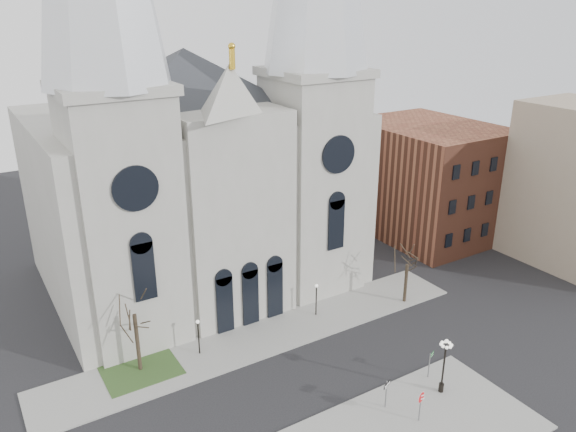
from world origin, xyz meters
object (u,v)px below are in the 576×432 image
one_way_sign (386,390)px  street_name_sign (430,363)px  stop_sign (421,400)px  globe_lamp (445,359)px

one_way_sign → street_name_sign: (5.34, 0.95, -0.26)m
stop_sign → globe_lamp: bearing=27.4°
stop_sign → globe_lamp: globe_lamp is taller
stop_sign → one_way_sign: (-1.09, 2.36, -0.24)m
stop_sign → street_name_sign: stop_sign is taller
one_way_sign → street_name_sign: one_way_sign is taller
stop_sign → one_way_sign: size_ratio=1.09×
street_name_sign → globe_lamp: bearing=-128.8°
street_name_sign → one_way_sign: bearing=167.0°
stop_sign → street_name_sign: size_ratio=1.15×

